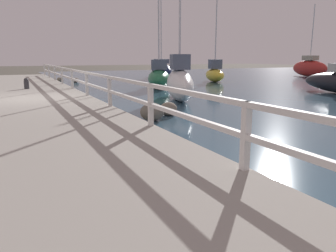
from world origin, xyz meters
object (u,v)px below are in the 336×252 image
object	(u,v)px
sailboat_navy	(161,70)
sailboat_green	(159,77)
mooring_bollard	(26,83)
sailboat_white	(179,82)
sailboat_yellow	(215,73)
sailboat_red	(309,68)

from	to	relation	value
sailboat_navy	sailboat_green	bearing A→B (deg)	-104.23
mooring_bollard	sailboat_white	distance (m)	7.48
mooring_bollard	sailboat_yellow	size ratio (longest dim) A/B	0.07
sailboat_red	sailboat_white	world-z (taller)	sailboat_red
mooring_bollard	sailboat_green	size ratio (longest dim) A/B	0.07
mooring_bollard	sailboat_yellow	world-z (taller)	sailboat_yellow
sailboat_navy	sailboat_red	size ratio (longest dim) A/B	1.24
sailboat_yellow	sailboat_red	distance (m)	11.73
sailboat_red	sailboat_navy	bearing A→B (deg)	169.30
mooring_bollard	sailboat_green	distance (m)	7.19
sailboat_green	sailboat_red	distance (m)	17.90
sailboat_green	mooring_bollard	bearing A→B (deg)	-152.99
sailboat_green	sailboat_navy	world-z (taller)	sailboat_navy
sailboat_green	sailboat_white	size ratio (longest dim) A/B	1.31
mooring_bollard	sailboat_red	bearing A→B (deg)	11.43
sailboat_green	sailboat_yellow	world-z (taller)	sailboat_yellow
sailboat_green	sailboat_white	xyz separation A→B (m)	(-1.47, -5.36, 0.10)
mooring_bollard	sailboat_white	xyz separation A→B (m)	(5.70, -4.84, 0.21)
mooring_bollard	sailboat_white	world-z (taller)	sailboat_white
mooring_bollard	sailboat_white	size ratio (longest dim) A/B	0.09
sailboat_red	sailboat_yellow	bearing A→B (deg)	-165.35
sailboat_green	sailboat_red	bearing A→B (deg)	37.21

